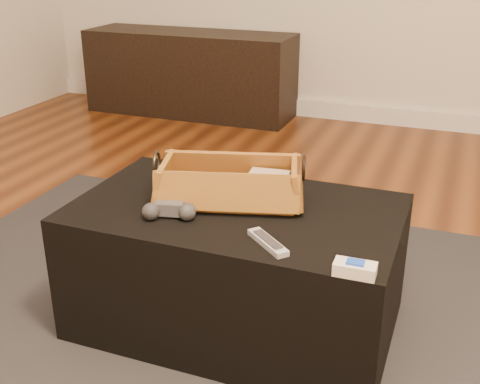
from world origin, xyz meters
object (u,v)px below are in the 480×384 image
(ottoman, at_px, (236,266))
(wicker_basket, at_px, (230,185))
(media_cabinet, at_px, (190,73))
(silver_remote, at_px, (268,242))
(cream_gadget, at_px, (355,269))
(tv_remote, at_px, (222,195))
(game_controller, at_px, (170,210))

(ottoman, height_order, wicker_basket, wicker_basket)
(media_cabinet, height_order, silver_remote, media_cabinet)
(wicker_basket, height_order, cream_gadget, wicker_basket)
(tv_remote, bearing_deg, game_controller, -145.21)
(ottoman, relative_size, silver_remote, 6.81)
(tv_remote, bearing_deg, cream_gadget, -52.95)
(tv_remote, relative_size, game_controller, 1.44)
(silver_remote, bearing_deg, media_cabinet, 119.71)
(game_controller, bearing_deg, cream_gadget, -12.54)
(wicker_basket, relative_size, cream_gadget, 4.78)
(ottoman, bearing_deg, game_controller, -136.36)
(media_cabinet, distance_m, silver_remote, 2.93)
(ottoman, distance_m, tv_remote, 0.24)
(cream_gadget, bearing_deg, media_cabinet, 123.03)
(game_controller, bearing_deg, silver_remote, -9.84)
(ottoman, xyz_separation_m, wicker_basket, (-0.03, 0.03, 0.26))
(tv_remote, distance_m, cream_gadget, 0.55)
(media_cabinet, bearing_deg, silver_remote, -60.29)
(tv_remote, bearing_deg, wicker_basket, 30.87)
(media_cabinet, xyz_separation_m, ottoman, (1.28, -2.34, -0.07))
(tv_remote, height_order, cream_gadget, tv_remote)
(tv_remote, bearing_deg, silver_remote, -65.50)
(ottoman, height_order, tv_remote, tv_remote)
(tv_remote, xyz_separation_m, game_controller, (-0.10, -0.16, -0.00))
(ottoman, relative_size, tv_remote, 4.16)
(cream_gadget, bearing_deg, ottoman, 146.90)
(media_cabinet, relative_size, cream_gadget, 14.27)
(media_cabinet, xyz_separation_m, cream_gadget, (1.70, -2.61, 0.16))
(wicker_basket, distance_m, game_controller, 0.22)
(ottoman, bearing_deg, wicker_basket, 137.52)
(wicker_basket, xyz_separation_m, cream_gadget, (0.45, -0.31, -0.04))
(wicker_basket, height_order, silver_remote, wicker_basket)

